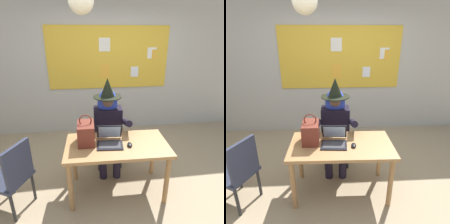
{
  "view_description": "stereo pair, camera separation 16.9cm",
  "coord_description": "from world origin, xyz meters",
  "views": [
    {
      "loc": [
        -0.46,
        -2.06,
        1.95
      ],
      "look_at": [
        -0.15,
        0.29,
        1.02
      ],
      "focal_mm": 30.86,
      "sensor_mm": 36.0,
      "label": 1
    },
    {
      "loc": [
        -0.29,
        -2.07,
        1.95
      ],
      "look_at": [
        -0.15,
        0.29,
        1.02
      ],
      "focal_mm": 30.86,
      "sensor_mm": 36.0,
      "label": 2
    }
  ],
  "objects": [
    {
      "name": "ground_plane",
      "position": [
        0.0,
        0.0,
        0.0
      ],
      "size": [
        24.0,
        24.0,
        0.0
      ],
      "primitive_type": "plane",
      "color": "tan"
    },
    {
      "name": "wall_back_bulletin",
      "position": [
        -0.0,
        1.9,
        1.34
      ],
      "size": [
        6.49,
        2.11,
        2.65
      ],
      "color": "#B2B2AD",
      "rests_on": "ground"
    },
    {
      "name": "desk_main",
      "position": [
        -0.12,
        -0.02,
        0.61
      ],
      "size": [
        1.28,
        0.7,
        0.71
      ],
      "rotation": [
        0.0,
        0.0,
        -0.03
      ],
      "color": "#A37547",
      "rests_on": "ground"
    },
    {
      "name": "chair_at_desk",
      "position": [
        -0.17,
        0.68,
        0.49
      ],
      "size": [
        0.44,
        0.44,
        0.89
      ],
      "rotation": [
        0.0,
        0.0,
        -1.52
      ],
      "color": "#4C1E19",
      "rests_on": "ground"
    },
    {
      "name": "person_costumed",
      "position": [
        -0.17,
        0.56,
        0.78
      ],
      "size": [
        0.61,
        0.68,
        1.41
      ],
      "rotation": [
        0.0,
        0.0,
        -1.61
      ],
      "color": "black",
      "rests_on": "ground"
    },
    {
      "name": "laptop",
      "position": [
        -0.21,
        0.01,
        0.76
      ],
      "size": [
        0.34,
        0.33,
        0.22
      ],
      "rotation": [
        0.0,
        0.0,
        -0.08
      ],
      "color": "black",
      "rests_on": "desk_main"
    },
    {
      "name": "computer_mouse",
      "position": [
        0.02,
        -0.08,
        0.73
      ],
      "size": [
        0.07,
        0.11,
        0.03
      ],
      "primitive_type": "ellipsoid",
      "rotation": [
        0.0,
        0.0,
        -0.11
      ],
      "color": "black",
      "rests_on": "desk_main"
    },
    {
      "name": "handbag",
      "position": [
        -0.5,
        0.07,
        0.85
      ],
      "size": [
        0.2,
        0.3,
        0.38
      ],
      "rotation": [
        0.0,
        0.0,
        0.23
      ],
      "color": "maroon",
      "rests_on": "desk_main"
    },
    {
      "name": "chair_spare_by_window",
      "position": [
        -1.34,
        -0.16,
        0.5
      ],
      "size": [
        0.56,
        0.56,
        0.89
      ],
      "rotation": [
        0.0,
        0.0,
        2.7
      ],
      "color": "#2D3347",
      "rests_on": "ground"
    }
  ]
}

